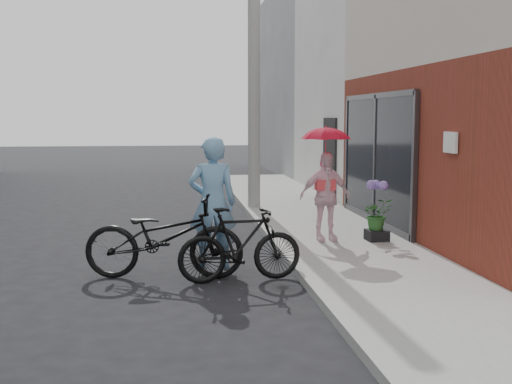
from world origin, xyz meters
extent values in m
plane|color=black|center=(0.00, 0.00, 0.00)|extent=(80.00, 80.00, 0.00)
cube|color=gray|center=(2.10, 2.00, 0.06)|extent=(2.20, 24.00, 0.12)
cube|color=#9E9E99|center=(0.94, 2.00, 0.06)|extent=(0.12, 24.00, 0.12)
cube|color=black|center=(3.16, 3.50, 1.36)|extent=(0.06, 3.80, 2.40)
cube|color=white|center=(3.16, 0.20, 1.82)|extent=(0.04, 0.40, 0.30)
cube|color=white|center=(7.20, 9.00, 3.50)|extent=(8.00, 6.00, 7.00)
cube|color=gray|center=(7.20, 16.00, 3.50)|extent=(8.00, 8.00, 7.00)
cylinder|color=#9E9E99|center=(1.10, 6.00, 3.50)|extent=(0.28, 0.28, 7.00)
imported|color=#70A2C8|center=(-0.21, 0.65, 0.95)|extent=(0.70, 0.46, 1.90)
imported|color=black|center=(-0.90, 0.13, 0.56)|extent=(2.24, 1.08, 1.13)
imported|color=black|center=(0.10, -0.19, 0.50)|extent=(1.72, 0.68, 1.00)
imported|color=#F9D1DD|center=(1.75, 1.85, 0.86)|extent=(0.91, 0.46, 1.48)
imported|color=#EA1B40|center=(1.75, 1.85, 1.95)|extent=(0.78, 0.78, 0.69)
cube|color=black|center=(2.61, 1.73, 0.21)|extent=(0.36, 0.36, 0.18)
imported|color=#295E25|center=(2.61, 1.73, 0.57)|extent=(0.48, 0.42, 0.54)
camera|label=1|loc=(-0.80, -8.49, 2.19)|focal=45.00mm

